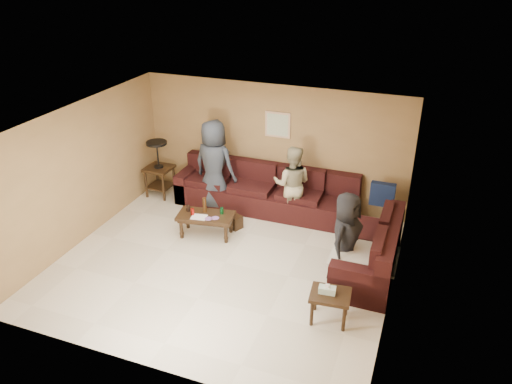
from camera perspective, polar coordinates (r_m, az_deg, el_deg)
room at (r=7.83m, az=-3.89°, el=2.03°), size 5.60×5.50×2.50m
sectional_sofa at (r=9.46m, az=4.62°, el=-2.50°), size 4.65×2.90×0.97m
coffee_table at (r=9.26m, az=-5.78°, el=-2.92°), size 1.11×0.68×0.71m
end_table_left at (r=10.80m, az=-11.05°, el=2.76°), size 0.56×0.56×1.23m
side_table_right at (r=7.30m, az=8.42°, el=-11.80°), size 0.61×0.52×0.61m
waste_bin at (r=9.56m, az=-2.35°, el=-3.45°), size 0.28×0.28×0.26m
wall_art at (r=9.93m, az=2.49°, el=7.69°), size 0.52×0.04×0.52m
person_left at (r=10.05m, az=-4.79°, el=3.13°), size 0.98×0.71×1.85m
person_middle at (r=9.59m, az=4.15°, el=0.91°), size 0.83×0.69×1.53m
person_right at (r=7.95m, az=10.18°, el=-5.23°), size 0.65×0.85×1.54m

